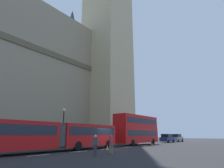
{
  "coord_description": "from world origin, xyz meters",
  "views": [
    {
      "loc": [
        -19.43,
        -15.48,
        1.7
      ],
      "look_at": [
        5.23,
        3.6,
        9.94
      ],
      "focal_mm": 30.79,
      "sensor_mm": 36.0,
      "label": 1
    }
  ],
  "objects_px": {
    "articulated_bus": "(56,134)",
    "traffic_cone_middle": "(152,144)",
    "double_decker_bus": "(137,129)",
    "pedestrian_by_kerb": "(111,143)",
    "clock_tower": "(108,0)",
    "traffic_cone_west": "(107,148)",
    "pedestrian_near_cones": "(95,145)",
    "street_lamp": "(63,125)",
    "sedan_trailing": "(177,138)",
    "sedan_lead": "(167,138)"
  },
  "relations": [
    {
      "from": "articulated_bus",
      "to": "traffic_cone_middle",
      "type": "xyz_separation_m",
      "value": [
        14.67,
        -3.75,
        -1.46
      ]
    },
    {
      "from": "double_decker_bus",
      "to": "pedestrian_by_kerb",
      "type": "relative_size",
      "value": 6.5
    },
    {
      "from": "clock_tower",
      "to": "traffic_cone_west",
      "type": "xyz_separation_m",
      "value": [
        -21.3,
        -17.51,
        -40.92
      ]
    },
    {
      "from": "pedestrian_near_cones",
      "to": "articulated_bus",
      "type": "bearing_deg",
      "value": 82.37
    },
    {
      "from": "clock_tower",
      "to": "street_lamp",
      "type": "distance_m",
      "value": 44.64
    },
    {
      "from": "sedan_trailing",
      "to": "pedestrian_by_kerb",
      "type": "distance_m",
      "value": 34.52
    },
    {
      "from": "sedan_trailing",
      "to": "pedestrian_by_kerb",
      "type": "xyz_separation_m",
      "value": [
        -34.03,
        -5.84,
        -0.0
      ]
    },
    {
      "from": "clock_tower",
      "to": "sedan_lead",
      "type": "height_order",
      "value": "clock_tower"
    },
    {
      "from": "clock_tower",
      "to": "sedan_trailing",
      "type": "distance_m",
      "value": 43.91
    },
    {
      "from": "pedestrian_near_cones",
      "to": "double_decker_bus",
      "type": "bearing_deg",
      "value": 20.01
    },
    {
      "from": "clock_tower",
      "to": "pedestrian_near_cones",
      "type": "height_order",
      "value": "clock_tower"
    },
    {
      "from": "clock_tower",
      "to": "traffic_cone_middle",
      "type": "height_order",
      "value": "clock_tower"
    },
    {
      "from": "sedan_lead",
      "to": "double_decker_bus",
      "type": "bearing_deg",
      "value": -179.73
    },
    {
      "from": "articulated_bus",
      "to": "pedestrian_near_cones",
      "type": "bearing_deg",
      "value": -97.63
    },
    {
      "from": "double_decker_bus",
      "to": "clock_tower",
      "type": "bearing_deg",
      "value": 58.05
    },
    {
      "from": "articulated_bus",
      "to": "pedestrian_near_cones",
      "type": "distance_m",
      "value": 6.56
    },
    {
      "from": "sedan_lead",
      "to": "pedestrian_near_cones",
      "type": "relative_size",
      "value": 2.6
    },
    {
      "from": "sedan_lead",
      "to": "pedestrian_near_cones",
      "type": "distance_m",
      "value": 31.52
    },
    {
      "from": "traffic_cone_west",
      "to": "street_lamp",
      "type": "bearing_deg",
      "value": 88.93
    },
    {
      "from": "street_lamp",
      "to": "pedestrian_by_kerb",
      "type": "relative_size",
      "value": 3.12
    },
    {
      "from": "traffic_cone_west",
      "to": "pedestrian_near_cones",
      "type": "xyz_separation_m",
      "value": [
        -5.14,
        -2.94,
        0.63
      ]
    },
    {
      "from": "street_lamp",
      "to": "pedestrian_by_kerb",
      "type": "xyz_separation_m",
      "value": [
        -2.35,
        -10.29,
        -2.14
      ]
    },
    {
      "from": "sedan_lead",
      "to": "pedestrian_by_kerb",
      "type": "xyz_separation_m",
      "value": [
        -27.9,
        -5.85,
        -0.0
      ]
    },
    {
      "from": "sedan_lead",
      "to": "traffic_cone_middle",
      "type": "distance_m",
      "value": 15.79
    },
    {
      "from": "double_decker_bus",
      "to": "street_lamp",
      "type": "distance_m",
      "value": 13.23
    },
    {
      "from": "traffic_cone_middle",
      "to": "pedestrian_near_cones",
      "type": "xyz_separation_m",
      "value": [
        -15.53,
        -2.7,
        0.63
      ]
    },
    {
      "from": "pedestrian_by_kerb",
      "to": "pedestrian_near_cones",
      "type": "bearing_deg",
      "value": -167.2
    },
    {
      "from": "clock_tower",
      "to": "sedan_lead",
      "type": "bearing_deg",
      "value": -72.49
    },
    {
      "from": "street_lamp",
      "to": "pedestrian_near_cones",
      "type": "relative_size",
      "value": 3.12
    },
    {
      "from": "pedestrian_near_cones",
      "to": "pedestrian_by_kerb",
      "type": "height_order",
      "value": "same"
    },
    {
      "from": "double_decker_bus",
      "to": "pedestrian_by_kerb",
      "type": "xyz_separation_m",
      "value": [
        -14.78,
        -5.79,
        -1.8
      ]
    },
    {
      "from": "traffic_cone_middle",
      "to": "articulated_bus",
      "type": "bearing_deg",
      "value": 165.66
    },
    {
      "from": "traffic_cone_west",
      "to": "traffic_cone_middle",
      "type": "xyz_separation_m",
      "value": [
        10.39,
        -0.23,
        0.0
      ]
    },
    {
      "from": "articulated_bus",
      "to": "sedan_trailing",
      "type": "relative_size",
      "value": 4.01
    },
    {
      "from": "clock_tower",
      "to": "pedestrian_by_kerb",
      "type": "distance_m",
      "value": 50.66
    },
    {
      "from": "pedestrian_near_cones",
      "to": "sedan_lead",
      "type": "bearing_deg",
      "value": 11.93
    },
    {
      "from": "street_lamp",
      "to": "pedestrian_by_kerb",
      "type": "height_order",
      "value": "street_lamp"
    },
    {
      "from": "sedan_lead",
      "to": "traffic_cone_middle",
      "type": "bearing_deg",
      "value": -166.01
    },
    {
      "from": "sedan_lead",
      "to": "pedestrian_near_cones",
      "type": "bearing_deg",
      "value": -168.07
    },
    {
      "from": "articulated_bus",
      "to": "double_decker_bus",
      "type": "relative_size",
      "value": 1.6
    },
    {
      "from": "street_lamp",
      "to": "sedan_trailing",
      "type": "bearing_deg",
      "value": -8.0
    },
    {
      "from": "clock_tower",
      "to": "pedestrian_by_kerb",
      "type": "xyz_separation_m",
      "value": [
        -23.51,
        -19.78,
        -40.29
      ]
    },
    {
      "from": "articulated_bus",
      "to": "sedan_lead",
      "type": "relative_size",
      "value": 4.01
    },
    {
      "from": "street_lamp",
      "to": "double_decker_bus",
      "type": "bearing_deg",
      "value": -19.92
    },
    {
      "from": "articulated_bus",
      "to": "traffic_cone_west",
      "type": "bearing_deg",
      "value": -39.41
    },
    {
      "from": "double_decker_bus",
      "to": "traffic_cone_middle",
      "type": "distance_m",
      "value": 4.97
    },
    {
      "from": "traffic_cone_west",
      "to": "pedestrian_near_cones",
      "type": "relative_size",
      "value": 0.34
    },
    {
      "from": "sedan_trailing",
      "to": "pedestrian_by_kerb",
      "type": "height_order",
      "value": "sedan_trailing"
    },
    {
      "from": "traffic_cone_middle",
      "to": "sedan_trailing",
      "type": "bearing_deg",
      "value": 10.07
    },
    {
      "from": "clock_tower",
      "to": "articulated_bus",
      "type": "xyz_separation_m",
      "value": [
        -25.58,
        -13.99,
        -39.45
      ]
    }
  ]
}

